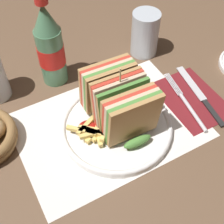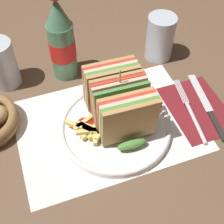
% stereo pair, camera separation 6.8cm
% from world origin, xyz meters
% --- Properties ---
extents(ground_plane, '(4.00, 4.00, 0.00)m').
position_xyz_m(ground_plane, '(0.00, 0.00, 0.00)').
color(ground_plane, brown).
extents(placemat, '(0.41, 0.29, 0.00)m').
position_xyz_m(placemat, '(0.00, 0.03, 0.00)').
color(placemat, silver).
rests_on(placemat, ground_plane).
extents(plate_main, '(0.25, 0.25, 0.02)m').
position_xyz_m(plate_main, '(0.01, 0.01, 0.01)').
color(plate_main, white).
rests_on(plate_main, ground_plane).
extents(club_sandwich, '(0.12, 0.18, 0.15)m').
position_xyz_m(club_sandwich, '(0.02, 0.02, 0.08)').
color(club_sandwich, tan).
rests_on(club_sandwich, plate_main).
extents(fries_pile, '(0.10, 0.08, 0.02)m').
position_xyz_m(fries_pile, '(-0.05, 0.01, 0.03)').
color(fries_pile, '#E5C166').
rests_on(fries_pile, plate_main).
extents(ketchup_blob, '(0.04, 0.03, 0.01)m').
position_xyz_m(ketchup_blob, '(-0.05, 0.03, 0.03)').
color(ketchup_blob, maroon).
rests_on(ketchup_blob, plate_main).
extents(napkin, '(0.13, 0.18, 0.00)m').
position_xyz_m(napkin, '(0.22, -0.00, 0.00)').
color(napkin, maroon).
rests_on(napkin, ground_plane).
extents(fork, '(0.04, 0.20, 0.01)m').
position_xyz_m(fork, '(0.19, -0.02, 0.01)').
color(fork, silver).
rests_on(fork, napkin).
extents(knife, '(0.05, 0.21, 0.00)m').
position_xyz_m(knife, '(0.24, -0.00, 0.01)').
color(knife, black).
rests_on(knife, napkin).
extents(coke_bottle_near, '(0.06, 0.06, 0.24)m').
position_xyz_m(coke_bottle_near, '(-0.05, 0.23, 0.10)').
color(coke_bottle_near, '#4C7F5B').
rests_on(coke_bottle_near, ground_plane).
extents(glass_near, '(0.07, 0.07, 0.12)m').
position_xyz_m(glass_near, '(0.21, 0.21, 0.06)').
color(glass_near, silver).
rests_on(glass_near, ground_plane).
extents(glass_far, '(0.07, 0.07, 0.12)m').
position_xyz_m(glass_far, '(-0.20, 0.25, 0.06)').
color(glass_far, silver).
rests_on(glass_far, ground_plane).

